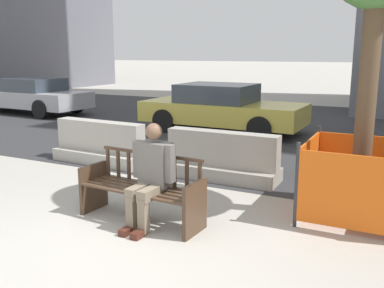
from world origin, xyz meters
TOP-DOWN VIEW (x-y plane):
  - ground_plane at (0.00, 0.00)m, footprint 200.00×200.00m
  - street_asphalt at (0.00, 8.70)m, footprint 120.00×12.00m
  - street_bench at (-0.06, 1.00)m, footprint 1.72×0.64m
  - seated_person at (0.13, 0.93)m, footprint 0.59×0.74m
  - jersey_barrier_centre at (0.14, 3.24)m, footprint 2.00×0.68m
  - jersey_barrier_left at (-2.49, 3.21)m, footprint 2.03×0.76m
  - construction_fence at (2.46, 2.37)m, footprint 1.41×1.41m
  - car_sedan_mid at (-1.67, 7.53)m, footprint 4.53×2.04m
  - car_sedan_far at (-9.29, 7.81)m, footprint 4.71×2.00m

SIDE VIEW (x-z plane):
  - ground_plane at x=0.00m, z-range 0.00..0.00m
  - street_asphalt at x=0.00m, z-range 0.00..0.01m
  - jersey_barrier_centre at x=0.14m, z-range -0.08..0.76m
  - jersey_barrier_left at x=-2.49m, z-range -0.08..0.76m
  - street_bench at x=-0.06m, z-range -0.04..0.84m
  - construction_fence at x=2.46m, z-range 0.00..1.10m
  - car_sedan_far at x=-9.29m, z-range 0.00..1.27m
  - car_sedan_mid at x=-1.67m, z-range 0.00..1.32m
  - seated_person at x=0.13m, z-range 0.03..1.35m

